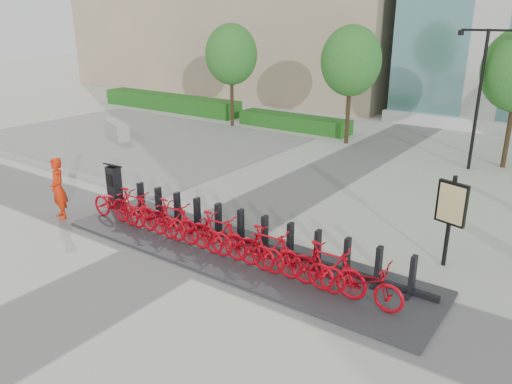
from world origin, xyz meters
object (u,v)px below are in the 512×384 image
Objects in this scene: worker_red at (58,188)px; map_sign at (451,207)px; bike_0 at (116,204)px; jersey_barrier at (117,130)px; kiosk at (114,186)px.

map_sign is at bearing 35.08° from worker_red.
bike_0 is 0.83× the size of map_sign.
worker_red is 10.25m from map_sign.
jersey_barrier is (-6.43, 7.35, -0.48)m from worker_red.
map_sign is (9.67, 3.37, 0.55)m from worker_red.
kiosk is at bearing 74.85° from worker_red.
bike_0 is 1.02× the size of worker_red.
kiosk is 9.15m from map_sign.
worker_red reaches higher than bike_0.
kiosk is at bearing -17.25° from jersey_barrier.
worker_red is (-0.78, -1.30, 0.14)m from kiosk.
map_sign is (16.10, -3.98, 1.03)m from jersey_barrier.
kiosk reaches higher than bike_0.
map_sign is at bearing 8.82° from jersey_barrier.
jersey_barrier is 16.62m from map_sign.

